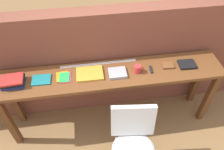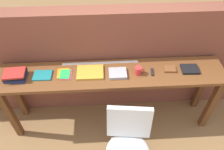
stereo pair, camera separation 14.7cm
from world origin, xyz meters
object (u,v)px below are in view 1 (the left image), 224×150
at_px(magazine_cycling, 41,80).
at_px(multitool_folded, 151,69).
at_px(pamphlet_pile_colourful, 64,77).
at_px(book_open_centre, 90,74).
at_px(chair_white_moulded, 133,140).
at_px(leather_journal_brown, 168,65).
at_px(book_repair_rightmost, 187,64).
at_px(book_stack_leftmost, 13,82).
at_px(mug, 138,69).

height_order(magazine_cycling, multitool_folded, same).
bearing_deg(magazine_cycling, pamphlet_pile_colourful, 2.86).
relative_size(book_open_centre, multitool_folded, 2.60).
xyz_separation_m(chair_white_moulded, leather_journal_brown, (0.51, 0.64, 0.37)).
bearing_deg(pamphlet_pile_colourful, book_open_centre, 1.31).
bearing_deg(pamphlet_pile_colourful, book_repair_rightmost, -0.40).
relative_size(book_stack_leftmost, mug, 2.15).
relative_size(mug, book_repair_rightmost, 0.59).
relative_size(chair_white_moulded, book_open_centre, 3.11).
bearing_deg(multitool_folded, book_open_centre, 177.37).
bearing_deg(book_repair_rightmost, chair_white_moulded, -136.92).
bearing_deg(chair_white_moulded, pamphlet_pile_colourful, 134.85).
bearing_deg(book_open_centre, book_repair_rightmost, -0.10).
height_order(chair_white_moulded, book_stack_leftmost, book_stack_leftmost).
height_order(chair_white_moulded, mug, mug).
relative_size(pamphlet_pile_colourful, book_repair_rightmost, 0.94).
relative_size(book_open_centre, book_repair_rightmost, 1.54).
bearing_deg(mug, leather_journal_brown, 5.92).
bearing_deg(multitool_folded, book_stack_leftmost, 179.92).
distance_m(book_stack_leftmost, book_open_centre, 0.79).
relative_size(book_stack_leftmost, book_repair_rightmost, 1.27).
bearing_deg(book_repair_rightmost, multitool_folded, -175.55).
bearing_deg(book_open_centre, book_stack_leftmost, -177.17).
bearing_deg(chair_white_moulded, book_repair_rightmost, 40.70).
distance_m(chair_white_moulded, magazine_cycling, 1.14).
height_order(book_stack_leftmost, pamphlet_pile_colourful, book_stack_leftmost).
relative_size(mug, leather_journal_brown, 0.85).
distance_m(chair_white_moulded, book_stack_leftmost, 1.36).
distance_m(pamphlet_pile_colourful, book_open_centre, 0.27).
bearing_deg(book_stack_leftmost, chair_white_moulded, -28.14).
relative_size(chair_white_moulded, leather_journal_brown, 6.86).
bearing_deg(chair_white_moulded, magazine_cycling, 144.16).
relative_size(book_stack_leftmost, book_open_centre, 0.83).
relative_size(book_stack_leftmost, multitool_folded, 2.15).
bearing_deg(book_repair_rightmost, book_open_centre, -178.44).
bearing_deg(multitool_folded, mug, -177.80).
bearing_deg(magazine_cycling, multitool_folded, 0.37).
xyz_separation_m(leather_journal_brown, book_repair_rightmost, (0.22, -0.02, 0.00)).
height_order(chair_white_moulded, pamphlet_pile_colourful, same).
height_order(book_stack_leftmost, book_open_centre, book_stack_leftmost).
bearing_deg(leather_journal_brown, mug, -170.35).
xyz_separation_m(magazine_cycling, leather_journal_brown, (1.38, 0.01, 0.00)).
bearing_deg(pamphlet_pile_colourful, chair_white_moulded, -45.15).
bearing_deg(book_stack_leftmost, leather_journal_brown, 1.00).
height_order(chair_white_moulded, multitool_folded, multitool_folded).
bearing_deg(mug, magazine_cycling, 178.67).
xyz_separation_m(mug, leather_journal_brown, (0.36, 0.04, -0.03)).
distance_m(book_stack_leftmost, leather_journal_brown, 1.66).
xyz_separation_m(magazine_cycling, pamphlet_pile_colourful, (0.24, 0.01, -0.00)).
bearing_deg(multitool_folded, leather_journal_brown, 8.77).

